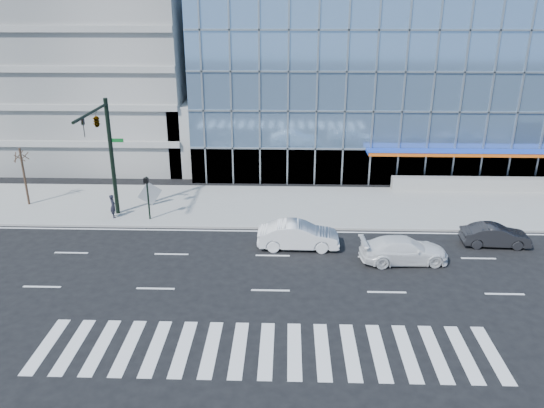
{
  "coord_description": "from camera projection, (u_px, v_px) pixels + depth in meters",
  "views": [
    {
      "loc": [
        0.82,
        -27.96,
        14.06
      ],
      "look_at": [
        -0.13,
        3.0,
        2.1
      ],
      "focal_mm": 35.0,
      "sensor_mm": 36.0,
      "label": 1
    }
  ],
  "objects": [
    {
      "name": "tilted_panel",
      "position": [
        150.0,
        194.0,
        38.02
      ],
      "size": [
        1.59,
        1.0,
        1.83
      ],
      "primitive_type": "cube",
      "rotation": [
        0.0,
        0.67,
        0.55
      ],
      "color": "#A7A7A7",
      "rests_on": "sidewalk"
    },
    {
      "name": "ramp_block",
      "position": [
        211.0,
        133.0,
        47.03
      ],
      "size": [
        6.0,
        8.0,
        6.0
      ],
      "primitive_type": "cube",
      "color": "gray",
      "rests_on": "ground"
    },
    {
      "name": "dark_sedan",
      "position": [
        495.0,
        236.0,
        32.21
      ],
      "size": [
        4.1,
        1.57,
        1.33
      ],
      "primitive_type": "imported",
      "rotation": [
        0.0,
        0.0,
        1.53
      ],
      "color": "black",
      "rests_on": "ground"
    },
    {
      "name": "parking_garage",
      "position": [
        79.0,
        44.0,
        52.37
      ],
      "size": [
        24.0,
        24.0,
        20.0
      ],
      "primitive_type": "cube",
      "color": "gray",
      "rests_on": "ground"
    },
    {
      "name": "pedestrian",
      "position": [
        113.0,
        206.0,
        36.0
      ],
      "size": [
        0.6,
        0.7,
        1.63
      ],
      "primitive_type": "imported",
      "rotation": [
        0.0,
        0.0,
        2.01
      ],
      "color": "black",
      "rests_on": "sidewalk"
    },
    {
      "name": "white_sedan",
      "position": [
        298.0,
        235.0,
        31.9
      ],
      "size": [
        4.91,
        1.75,
        1.61
      ],
      "primitive_type": "imported",
      "rotation": [
        0.0,
        0.0,
        1.56
      ],
      "color": "white",
      "rests_on": "ground"
    },
    {
      "name": "traffic_signal",
      "position": [
        101.0,
        133.0,
        33.51
      ],
      "size": [
        1.14,
        5.74,
        8.0
      ],
      "color": "black",
      "rests_on": "sidewalk"
    },
    {
      "name": "theatre_building",
      "position": [
        422.0,
        71.0,
        52.3
      ],
      "size": [
        42.0,
        26.0,
        15.0
      ],
      "primitive_type": "cube",
      "color": "#7397C0",
      "rests_on": "ground"
    },
    {
      "name": "white_suv",
      "position": [
        404.0,
        250.0,
        30.22
      ],
      "size": [
        5.16,
        2.43,
        1.45
      ],
      "primitive_type": "imported",
      "rotation": [
        0.0,
        0.0,
        1.65
      ],
      "color": "white",
      "rests_on": "ground"
    },
    {
      "name": "street_tree_near",
      "position": [
        21.0,
        156.0,
        37.31
      ],
      "size": [
        1.1,
        1.1,
        4.23
      ],
      "color": "#332319",
      "rests_on": "sidewalk"
    },
    {
      "name": "sidewalk",
      "position": [
        276.0,
        205.0,
        38.59
      ],
      "size": [
        120.0,
        8.0,
        0.15
      ],
      "primitive_type": "cube",
      "color": "gray",
      "rests_on": "ground"
    },
    {
      "name": "ground",
      "position": [
        273.0,
        256.0,
        31.16
      ],
      "size": [
        160.0,
        160.0,
        0.0
      ],
      "primitive_type": "plane",
      "color": "black",
      "rests_on": "ground"
    },
    {
      "name": "ped_signal_post",
      "position": [
        147.0,
        192.0,
        35.24
      ],
      "size": [
        0.3,
        0.33,
        3.0
      ],
      "color": "black",
      "rests_on": "sidewalk"
    }
  ]
}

